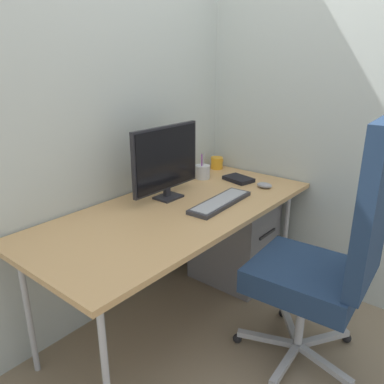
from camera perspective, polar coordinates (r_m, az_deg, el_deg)
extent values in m
plane|color=gray|center=(2.41, -1.83, -18.24)|extent=(8.00, 8.00, 0.00)
cube|color=#B7C1BC|center=(2.20, -10.67, 17.29)|extent=(3.41, 0.04, 2.80)
cube|color=#B7C1BC|center=(2.52, 16.29, 17.10)|extent=(0.04, 2.48, 2.80)
cube|color=tan|center=(2.06, -2.03, -2.70)|extent=(1.69, 0.76, 0.03)
cylinder|color=#B2B5BA|center=(1.64, -12.83, -24.81)|extent=(0.03, 0.03, 0.68)
cylinder|color=#B2B5BA|center=(2.64, 13.81, -6.45)|extent=(0.03, 0.03, 0.68)
cylinder|color=#B2B5BA|center=(2.03, -23.36, -16.18)|extent=(0.03, 0.03, 0.68)
cylinder|color=#B2B5BA|center=(2.90, 3.64, -3.48)|extent=(0.03, 0.03, 0.68)
cube|color=#B2B5BA|center=(2.08, 13.83, -23.69)|extent=(0.32, 0.06, 0.03)
cube|color=#B2B5BA|center=(2.13, 19.08, -23.11)|extent=(0.11, 0.31, 0.03)
sphere|color=black|center=(2.38, 22.16, -19.60)|extent=(0.05, 0.05, 0.05)
cube|color=#B2B5BA|center=(2.27, 19.05, -20.01)|extent=(0.28, 0.20, 0.03)
sphere|color=black|center=(2.46, 13.46, -17.22)|extent=(0.05, 0.05, 0.05)
cube|color=#B2B5BA|center=(2.31, 14.46, -18.72)|extent=(0.27, 0.23, 0.03)
sphere|color=black|center=(2.24, 6.81, -20.94)|extent=(0.05, 0.05, 0.05)
cube|color=#B2B5BA|center=(2.20, 11.15, -20.73)|extent=(0.15, 0.31, 0.03)
cylinder|color=#B2B5BA|center=(2.08, 15.99, -17.40)|extent=(0.04, 0.04, 0.33)
cube|color=navy|center=(1.96, 16.61, -12.07)|extent=(0.49, 0.52, 0.12)
cube|color=navy|center=(1.73, 25.67, -2.01)|extent=(0.41, 0.10, 0.72)
cube|color=slate|center=(2.65, 6.19, -7.06)|extent=(0.39, 0.50, 0.59)
cube|color=#262628|center=(2.48, 11.23, -6.19)|extent=(0.19, 0.01, 0.02)
cube|color=black|center=(2.19, -3.56, -0.75)|extent=(0.15, 0.12, 0.01)
cube|color=black|center=(2.19, -3.78, 0.14)|extent=(0.04, 0.02, 0.06)
cube|color=black|center=(2.13, -3.93, 5.10)|extent=(0.50, 0.02, 0.36)
cube|color=black|center=(2.12, -3.65, 5.04)|extent=(0.47, 0.01, 0.33)
cube|color=#333338|center=(2.10, 4.26, -1.57)|extent=(0.46, 0.15, 0.02)
cube|color=#9EA0A5|center=(2.09, 4.27, -1.25)|extent=(0.43, 0.13, 0.00)
ellipsoid|color=gray|center=(2.40, 10.79, 1.00)|extent=(0.07, 0.10, 0.03)
cylinder|color=silver|center=(2.54, 1.60, 3.04)|extent=(0.10, 0.10, 0.09)
cylinder|color=#B2B5BA|center=(2.51, 1.50, 4.43)|extent=(0.02, 0.01, 0.13)
cylinder|color=#B2B5BA|center=(2.53, 1.73, 4.50)|extent=(0.02, 0.01, 0.13)
torus|color=black|center=(2.54, 1.60, 3.25)|extent=(0.03, 0.03, 0.01)
cylinder|color=purple|center=(2.51, 1.48, 4.09)|extent=(0.01, 0.01, 0.14)
cube|color=black|center=(2.51, 6.98, 1.95)|extent=(0.16, 0.21, 0.03)
cylinder|color=orange|center=(2.77, 3.74, 4.37)|extent=(0.09, 0.09, 0.08)
torus|color=orange|center=(2.81, 4.40, 4.68)|extent=(0.05, 0.01, 0.05)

